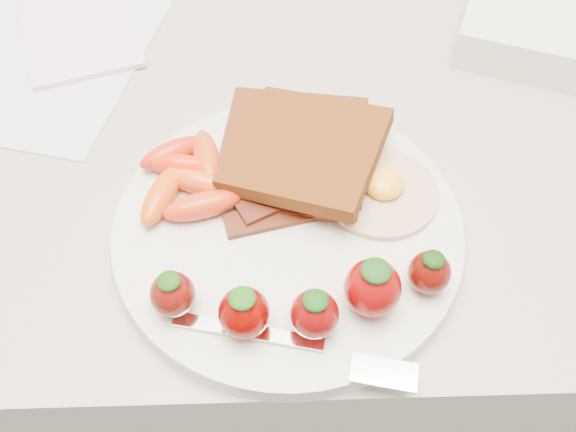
{
  "coord_description": "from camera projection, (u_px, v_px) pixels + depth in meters",
  "views": [
    {
      "loc": [
        -0.0,
        1.25,
        1.32
      ],
      "look_at": [
        0.01,
        1.53,
        0.93
      ],
      "focal_mm": 40.0,
      "sensor_mm": 36.0,
      "label": 1
    }
  ],
  "objects": [
    {
      "name": "counter",
      "position": [
        281.0,
        313.0,
        0.97
      ],
      "size": [
        2.0,
        0.6,
        0.9
      ],
      "primitive_type": "cube",
      "color": "gray",
      "rests_on": "ground"
    },
    {
      "name": "plate",
      "position": [
        288.0,
        230.0,
        0.5
      ],
      "size": [
        0.27,
        0.27,
        0.02
      ],
      "primitive_type": "cylinder",
      "color": "silver",
      "rests_on": "counter"
    },
    {
      "name": "toast_lower",
      "position": [
        294.0,
        147.0,
        0.53
      ],
      "size": [
        0.13,
        0.13,
        0.01
      ],
      "primitive_type": "cube",
      "rotation": [
        0.0,
        0.0,
        -0.15
      ],
      "color": "#3A1A0E",
      "rests_on": "plate"
    },
    {
      "name": "toast_upper",
      "position": [
        306.0,
        150.0,
        0.51
      ],
      "size": [
        0.15,
        0.15,
        0.03
      ],
      "primitive_type": "cube",
      "rotation": [
        0.0,
        -0.1,
        -0.39
      ],
      "color": "#341F0B",
      "rests_on": "toast_lower"
    },
    {
      "name": "fried_egg",
      "position": [
        382.0,
        190.0,
        0.51
      ],
      "size": [
        0.1,
        0.1,
        0.02
      ],
      "color": "beige",
      "rests_on": "plate"
    },
    {
      "name": "bacon_strips",
      "position": [
        291.0,
        204.0,
        0.5
      ],
      "size": [
        0.11,
        0.07,
        0.01
      ],
      "color": "black",
      "rests_on": "plate"
    },
    {
      "name": "baby_carrots",
      "position": [
        187.0,
        177.0,
        0.51
      ],
      "size": [
        0.09,
        0.1,
        0.02
      ],
      "color": "red",
      "rests_on": "plate"
    },
    {
      "name": "strawberries",
      "position": [
        312.0,
        296.0,
        0.43
      ],
      "size": [
        0.21,
        0.06,
        0.05
      ],
      "color": "#570C07",
      "rests_on": "plate"
    },
    {
      "name": "fork",
      "position": [
        308.0,
        350.0,
        0.43
      ],
      "size": [
        0.17,
        0.06,
        0.0
      ],
      "color": "white",
      "rests_on": "plate"
    },
    {
      "name": "paper_sheet",
      "position": [
        45.0,
        47.0,
        0.64
      ],
      "size": [
        0.26,
        0.31,
        0.0
      ],
      "primitive_type": "cube",
      "rotation": [
        0.0,
        0.0,
        -0.26
      ],
      "color": "silver",
      "rests_on": "counter"
    },
    {
      "name": "notepad",
      "position": [
        78.0,
        28.0,
        0.65
      ],
      "size": [
        0.15,
        0.18,
        0.01
      ],
      "primitive_type": "cube",
      "rotation": [
        0.0,
        0.0,
        0.31
      ],
      "color": "silver",
      "rests_on": "paper_sheet"
    }
  ]
}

